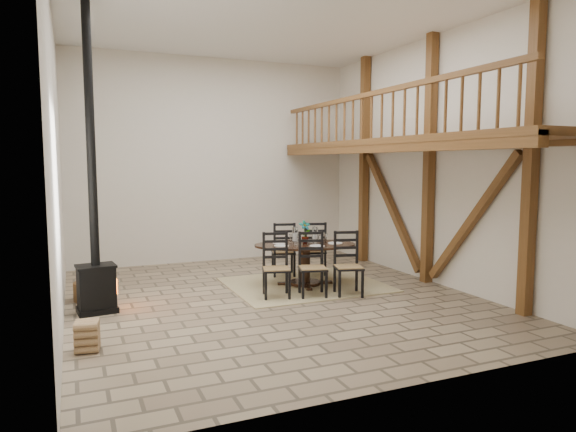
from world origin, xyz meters
name	(u,v)px	position (x,y,z in m)	size (l,w,h in m)	color
ground	(274,298)	(0.00, 0.00, 0.00)	(8.00, 8.00, 0.00)	gray
room_shell	(334,132)	(1.19, 0.00, 3.01)	(7.02, 8.02, 5.01)	beige
rug	(305,285)	(0.95, 0.71, 0.01)	(3.00, 2.50, 0.02)	tan
dining_table	(306,264)	(0.92, 0.59, 0.45)	(2.33, 2.58, 1.31)	black
wood_stove	(95,244)	(-2.99, 0.34, 1.14)	(0.66, 0.54, 5.00)	black
log_basket	(88,290)	(-3.10, 1.20, 0.18)	(0.51, 0.51, 0.42)	brown
log_stack	(87,336)	(-3.20, -1.48, 0.20)	(0.34, 0.35, 0.41)	#9B8556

